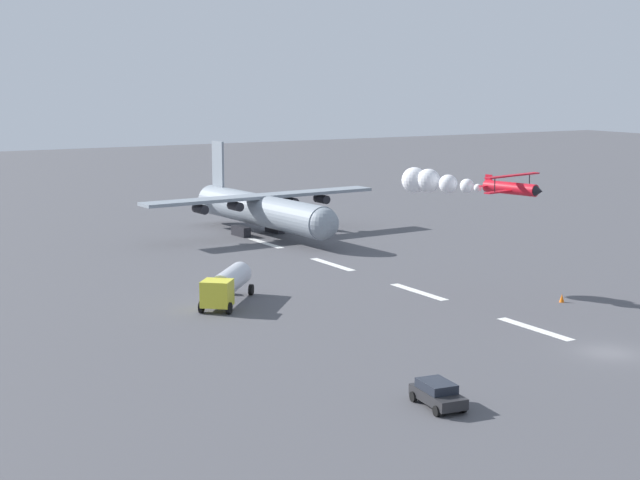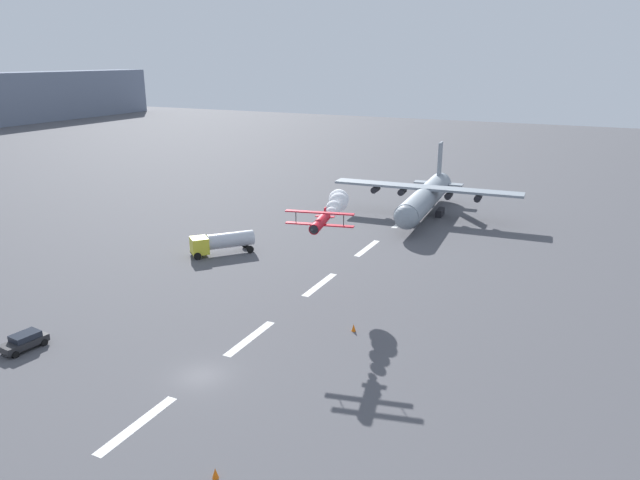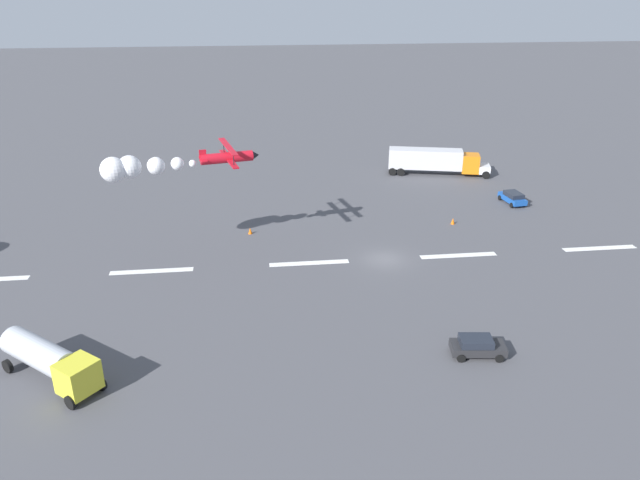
{
  "view_description": "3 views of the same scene",
  "coord_description": "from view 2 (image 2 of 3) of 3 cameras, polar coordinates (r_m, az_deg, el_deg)",
  "views": [
    {
      "loc": [
        -48.09,
        51.84,
        19.41
      ],
      "look_at": [
        41.24,
        0.0,
        2.24
      ],
      "focal_mm": 54.93,
      "sensor_mm": 36.0,
      "label": 1
    },
    {
      "loc": [
        -35.28,
        -28.29,
        25.91
      ],
      "look_at": [
        15.42,
        -3.78,
        8.3
      ],
      "focal_mm": 32.86,
      "sensor_mm": 36.0,
      "label": 2
    },
    {
      "loc": [
        13.19,
        54.8,
        26.2
      ],
      "look_at": [
        6.74,
        0.81,
        2.82
      ],
      "focal_mm": 34.09,
      "sensor_mm": 36.0,
      "label": 3
    }
  ],
  "objects": [
    {
      "name": "runway_stripe_5",
      "position": [
        57.64,
        -6.82,
        -9.47
      ],
      "size": [
        8.0,
        0.9,
        0.01
      ],
      "primitive_type": "cube",
      "color": "white",
      "rests_on": "ground"
    },
    {
      "name": "runway_stripe_7",
      "position": [
        83.32,
        4.63,
        -0.8
      ],
      "size": [
        8.0,
        0.9,
        0.01
      ],
      "primitive_type": "cube",
      "color": "white",
      "rests_on": "ground"
    },
    {
      "name": "airport_staff_sedan",
      "position": [
        61.42,
        -26.84,
        -8.76
      ],
      "size": [
        4.24,
        2.43,
        1.52
      ],
      "color": "#262628",
      "rests_on": "ground"
    },
    {
      "name": "stunt_biplane_red",
      "position": [
        65.48,
        1.4,
        3.34
      ],
      "size": [
        14.86,
        7.29,
        2.45
      ],
      "color": "red"
    },
    {
      "name": "ground_plane",
      "position": [
        52.12,
        -11.48,
        -12.83
      ],
      "size": [
        440.0,
        440.0,
        0.0
      ],
      "primitive_type": "plane",
      "color": "#4C4C51",
      "rests_on": "ground"
    },
    {
      "name": "runway_stripe_4",
      "position": [
        47.22,
        -17.35,
        -16.8
      ],
      "size": [
        8.0,
        0.9,
        0.01
      ],
      "primitive_type": "cube",
      "color": "white",
      "rests_on": "ground"
    },
    {
      "name": "runway_stripe_8",
      "position": [
        97.32,
        7.95,
        1.76
      ],
      "size": [
        8.0,
        0.9,
        0.01
      ],
      "primitive_type": "cube",
      "color": "white",
      "rests_on": "ground"
    },
    {
      "name": "cargo_transport_plane",
      "position": [
        99.89,
        10.1,
        4.03
      ],
      "size": [
        28.89,
        31.82,
        11.1
      ],
      "color": "gray",
      "rests_on": "ground"
    },
    {
      "name": "traffic_cone_near",
      "position": [
        41.03,
        -10.16,
        -21.45
      ],
      "size": [
        0.44,
        0.44,
        0.75
      ],
      "primitive_type": "cone",
      "color": "orange",
      "rests_on": "ground"
    },
    {
      "name": "runway_stripe_6",
      "position": [
        69.95,
        -0.01,
        -4.37
      ],
      "size": [
        8.0,
        0.9,
        0.01
      ],
      "primitive_type": "cube",
      "color": "white",
      "rests_on": "ground"
    },
    {
      "name": "fuel_tanker_truck",
      "position": [
        81.36,
        -9.57,
        -0.16
      ],
      "size": [
        8.12,
        7.48,
        2.9
      ],
      "color": "yellow",
      "rests_on": "ground"
    },
    {
      "name": "traffic_cone_far",
      "position": [
        58.55,
        3.3,
        -8.52
      ],
      "size": [
        0.44,
        0.44,
        0.75
      ],
      "primitive_type": "cone",
      "color": "orange",
      "rests_on": "ground"
    }
  ]
}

